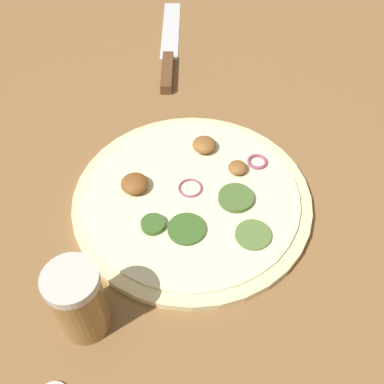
% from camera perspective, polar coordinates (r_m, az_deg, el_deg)
% --- Properties ---
extents(ground_plane, '(3.00, 3.00, 0.00)m').
position_cam_1_polar(ground_plane, '(0.65, 0.00, -1.23)').
color(ground_plane, brown).
extents(pizza, '(0.34, 0.34, 0.04)m').
position_cam_1_polar(pizza, '(0.64, 0.03, -0.71)').
color(pizza, beige).
rests_on(pizza, ground_plane).
extents(knife, '(0.31, 0.15, 0.02)m').
position_cam_1_polar(knife, '(0.91, -3.00, 16.74)').
color(knife, silver).
rests_on(knife, ground_plane).
extents(spice_jar, '(0.06, 0.06, 0.11)m').
position_cam_1_polar(spice_jar, '(0.52, -14.15, -13.31)').
color(spice_jar, olive).
rests_on(spice_jar, ground_plane).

